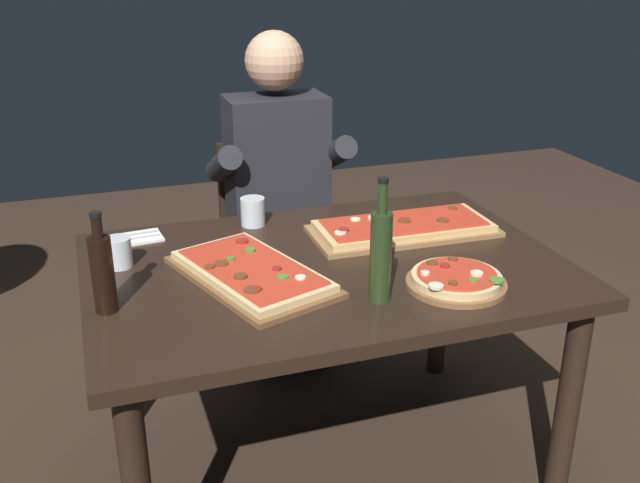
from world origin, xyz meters
The scene contains 12 objects.
ground_plane centered at (0.00, 0.00, 0.00)m, with size 6.40×6.40×0.00m, color #38281E.
dining_table centered at (0.00, 0.00, 0.64)m, with size 1.40×0.96×0.74m.
pizza_rectangular_front centered at (0.32, 0.14, 0.76)m, with size 0.61×0.28×0.05m.
pizza_rectangular_left centered at (-0.24, -0.04, 0.76)m, with size 0.44×0.59×0.05m.
pizza_round_far centered at (0.29, -0.27, 0.76)m, with size 0.28×0.28×0.05m.
wine_bottle_dark centered at (-0.63, -0.10, 0.85)m, with size 0.06×0.06×0.27m.
oil_bottle_amber centered at (0.06, -0.27, 0.87)m, with size 0.06×0.06×0.34m.
tumbler_near_camera centered at (-0.13, 0.38, 0.78)m, with size 0.08×0.08×0.09m.
tumbler_far_side centered at (-0.58, 0.17, 0.78)m, with size 0.08×0.08×0.09m.
napkin_cutlery_set centered at (-0.52, 0.37, 0.74)m, with size 0.19×0.13×0.01m.
diner_chair centered at (0.07, 0.86, 0.49)m, with size 0.44×0.44×0.87m.
seated_diner centered at (0.07, 0.74, 0.74)m, with size 0.53×0.41×1.33m.
Camera 1 is at (-0.64, -1.84, 1.62)m, focal length 40.34 mm.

